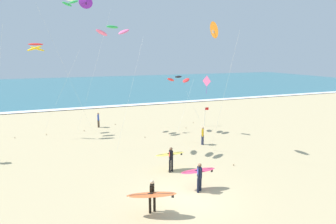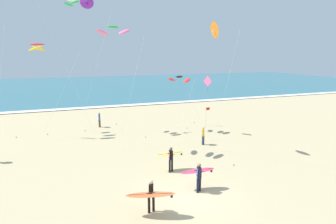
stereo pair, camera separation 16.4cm
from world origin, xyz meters
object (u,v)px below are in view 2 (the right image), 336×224
surfer_lead (151,194)px  kite_arc_charcoal_distant (179,79)px  kite_arc_emerald_far (113,31)px  bystander_yellow_top (203,136)px  kite_delta_violet_low (87,3)px  bystander_blue_top (99,120)px  surfer_trailing (170,156)px  kite_delta_amber_near (215,30)px  kite_diamond_rose_high (207,83)px  lifeguard_flag (206,115)px  surfer_third (198,173)px  kite_arc_scarlet_close (37,47)px  kite_arc_ivory_mid (71,3)px

surfer_lead → kite_arc_charcoal_distant: (7.37, 13.98, 4.24)m
kite_arc_emerald_far → bystander_yellow_top: size_ratio=6.13×
kite_delta_violet_low → bystander_blue_top: 11.70m
kite_delta_violet_low → kite_arc_charcoal_distant: (8.13, -3.21, -7.13)m
kite_delta_violet_low → bystander_yellow_top: bearing=-44.4°
kite_arc_charcoal_distant → kite_delta_violet_low: bearing=158.4°
surfer_trailing → kite_delta_amber_near: bearing=30.5°
kite_diamond_rose_high → lifeguard_flag: size_ratio=2.71×
kite_delta_amber_near → bystander_blue_top: bearing=124.1°
surfer_trailing → kite_arc_charcoal_distant: bearing=64.0°
kite_diamond_rose_high → kite_arc_charcoal_distant: size_ratio=1.01×
kite_delta_violet_low → kite_diamond_rose_high: bearing=-25.6°
surfer_third → kite_arc_charcoal_distant: 13.83m
surfer_third → kite_arc_scarlet_close: size_ratio=0.24×
kite_delta_amber_near → kite_delta_violet_low: size_ratio=0.77×
bystander_blue_top → kite_arc_charcoal_distant: bearing=-31.6°
surfer_lead → kite_arc_charcoal_distant: 16.36m
kite_delta_amber_near → bystander_yellow_top: bearing=88.6°
kite_diamond_rose_high → kite_arc_scarlet_close: (-14.89, 5.44, 3.35)m
surfer_lead → bystander_yellow_top: size_ratio=1.54×
surfer_trailing → kite_arc_emerald_far: kite_arc_emerald_far is taller
surfer_lead → bystander_yellow_top: bearing=50.1°
kite_arc_scarlet_close → kite_arc_ivory_mid: bearing=-2.5°
surfer_lead → kite_delta_violet_low: bearing=92.5°
kite_diamond_rose_high → kite_arc_charcoal_distant: kite_diamond_rose_high is taller
kite_arc_ivory_mid → kite_delta_amber_near: bearing=-46.4°
surfer_lead → kite_arc_scarlet_close: 19.87m
surfer_trailing → kite_arc_ivory_mid: (-4.95, 12.87, 11.36)m
surfer_lead → kite_delta_amber_near: kite_delta_amber_near is taller
kite_arc_emerald_far → kite_delta_violet_low: kite_delta_violet_low is taller
lifeguard_flag → kite_delta_amber_near: bearing=-115.0°
surfer_third → kite_delta_violet_low: (-4.04, 15.72, 11.37)m
kite_arc_emerald_far → kite_delta_amber_near: bearing=-18.0°
kite_arc_charcoal_distant → surfer_trailing: bearing=-116.0°
kite_delta_amber_near → kite_arc_scarlet_close: kite_delta_amber_near is taller
kite_delta_amber_near → kite_arc_charcoal_distant: 7.73m
surfer_lead → kite_delta_amber_near: (7.52, 7.46, 8.39)m
surfer_lead → kite_delta_violet_low: 20.62m
surfer_third → bystander_blue_top: 17.32m
kite_arc_ivory_mid → kite_diamond_rose_high: bearing=-24.5°
kite_arc_charcoal_distant → lifeguard_flag: (3.61, 0.91, -4.02)m
kite_arc_charcoal_distant → bystander_blue_top: 9.68m
bystander_blue_top → kite_delta_violet_low: bearing=-122.6°
surfer_trailing → bystander_blue_top: 14.06m
surfer_lead → bystander_blue_top: 18.48m
kite_arc_ivory_mid → kite_arc_emerald_far: size_ratio=1.31×
kite_arc_ivory_mid → lifeguard_flag: (13.09, -2.68, -11.14)m
surfer_trailing → bystander_yellow_top: (4.72, 4.36, -0.23)m
surfer_third → kite_arc_charcoal_distant: bearing=71.9°
surfer_lead → lifeguard_flag: (10.98, 14.89, 0.21)m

